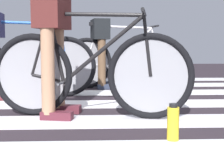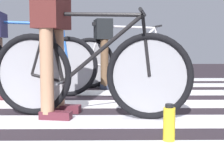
{
  "view_description": "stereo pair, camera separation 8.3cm",
  "coord_description": "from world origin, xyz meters",
  "px_view_note": "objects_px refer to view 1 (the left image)",
  "views": [
    {
      "loc": [
        0.25,
        -3.16,
        0.64
      ],
      "look_at": [
        0.37,
        -0.17,
        0.36
      ],
      "focal_mm": 50.94,
      "sensor_mm": 36.0,
      "label": 1
    },
    {
      "loc": [
        0.33,
        -3.16,
        0.64
      ],
      "look_at": [
        0.37,
        -0.17,
        0.36
      ],
      "focal_mm": 50.94,
      "sensor_mm": 36.0,
      "label": 2
    }
  ],
  "objects_px": {
    "bicycle_3_of_3": "(122,61)",
    "water_bottle": "(173,123)",
    "cyclist_3_of_3": "(100,44)",
    "bicycle_2_of_3": "(21,65)",
    "bicycle_1_of_3": "(89,72)",
    "cyclist_1_of_3": "(53,39)"
  },
  "relations": [
    {
      "from": "bicycle_2_of_3",
      "to": "bicycle_3_of_3",
      "type": "height_order",
      "value": "same"
    },
    {
      "from": "bicycle_1_of_3",
      "to": "cyclist_1_of_3",
      "type": "bearing_deg",
      "value": 180.0
    },
    {
      "from": "bicycle_1_of_3",
      "to": "water_bottle",
      "type": "xyz_separation_m",
      "value": [
        0.56,
        -0.69,
        -0.27
      ]
    },
    {
      "from": "bicycle_1_of_3",
      "to": "cyclist_3_of_3",
      "type": "height_order",
      "value": "cyclist_3_of_3"
    },
    {
      "from": "bicycle_1_of_3",
      "to": "water_bottle",
      "type": "distance_m",
      "value": 0.93
    },
    {
      "from": "bicycle_3_of_3",
      "to": "cyclist_3_of_3",
      "type": "height_order",
      "value": "cyclist_3_of_3"
    },
    {
      "from": "bicycle_3_of_3",
      "to": "water_bottle",
      "type": "bearing_deg",
      "value": -95.93
    },
    {
      "from": "cyclist_1_of_3",
      "to": "cyclist_3_of_3",
      "type": "distance_m",
      "value": 1.83
    },
    {
      "from": "cyclist_1_of_3",
      "to": "cyclist_3_of_3",
      "type": "height_order",
      "value": "cyclist_1_of_3"
    },
    {
      "from": "bicycle_1_of_3",
      "to": "water_bottle",
      "type": "bearing_deg",
      "value": -41.03
    },
    {
      "from": "cyclist_1_of_3",
      "to": "bicycle_3_of_3",
      "type": "distance_m",
      "value": 1.99
    },
    {
      "from": "bicycle_1_of_3",
      "to": "bicycle_2_of_3",
      "type": "bearing_deg",
      "value": 138.5
    },
    {
      "from": "bicycle_1_of_3",
      "to": "water_bottle",
      "type": "height_order",
      "value": "bicycle_1_of_3"
    },
    {
      "from": "cyclist_1_of_3",
      "to": "bicycle_2_of_3",
      "type": "distance_m",
      "value": 1.15
    },
    {
      "from": "water_bottle",
      "to": "bicycle_2_of_3",
      "type": "bearing_deg",
      "value": 128.48
    },
    {
      "from": "cyclist_1_of_3",
      "to": "water_bottle",
      "type": "distance_m",
      "value": 1.27
    },
    {
      "from": "bicycle_3_of_3",
      "to": "water_bottle",
      "type": "height_order",
      "value": "bicycle_3_of_3"
    },
    {
      "from": "bicycle_1_of_3",
      "to": "bicycle_3_of_3",
      "type": "relative_size",
      "value": 1.0
    },
    {
      "from": "cyclist_1_of_3",
      "to": "water_bottle",
      "type": "xyz_separation_m",
      "value": [
        0.86,
        -0.75,
        -0.55
      ]
    },
    {
      "from": "cyclist_3_of_3",
      "to": "water_bottle",
      "type": "relative_size",
      "value": 4.0
    },
    {
      "from": "cyclist_1_of_3",
      "to": "bicycle_2_of_3",
      "type": "relative_size",
      "value": 0.6
    },
    {
      "from": "cyclist_1_of_3",
      "to": "water_bottle",
      "type": "bearing_deg",
      "value": -30.74
    }
  ]
}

